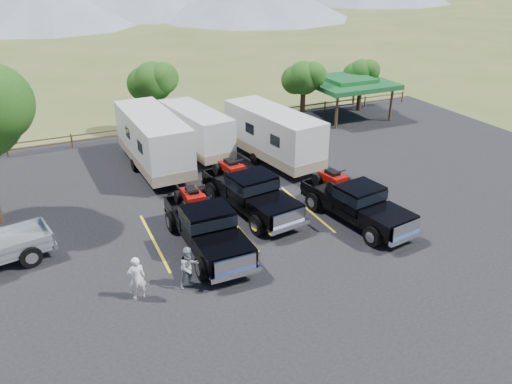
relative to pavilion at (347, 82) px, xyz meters
name	(u,v)px	position (x,y,z in m)	size (l,w,h in m)	color
ground	(312,256)	(-13.00, -17.00, -2.79)	(320.00, 320.00, 0.00)	#455323
asphalt_lot	(281,225)	(-13.00, -14.00, -2.77)	(44.00, 34.00, 0.04)	black
stall_lines	(272,216)	(-13.00, -13.00, -2.74)	(12.12, 5.50, 0.01)	yellow
tree_ne_a	(303,78)	(-4.03, 0.01, 0.69)	(3.11, 2.92, 4.76)	black
tree_ne_b	(361,73)	(1.98, 1.01, 0.34)	(2.77, 2.59, 4.27)	black
tree_north	(153,82)	(-15.03, 2.02, 1.05)	(3.46, 3.24, 5.25)	black
rail_fence	(211,121)	(-11.00, 1.50, -2.18)	(36.12, 0.12, 1.00)	brown
pavilion	(347,82)	(0.00, 0.00, 0.00)	(6.20, 6.20, 3.22)	brown
rig_left	(206,225)	(-16.92, -14.36, -1.67)	(2.42, 6.74, 2.25)	black
rig_center	(249,191)	(-13.74, -11.91, -1.66)	(3.15, 7.03, 2.27)	black
rig_right	(355,201)	(-9.50, -15.05, -1.71)	(3.05, 6.71, 2.16)	black
trailer_left	(153,141)	(-16.80, -4.57, -0.95)	(2.91, 9.90, 3.44)	silver
trailer_center	(195,131)	(-13.65, -3.01, -1.20)	(3.14, 8.58, 2.97)	silver
trailer_right	(273,136)	(-9.73, -6.44, -1.02)	(3.66, 9.56, 3.31)	silver
person_a	(137,278)	(-20.54, -16.84, -1.84)	(0.66, 0.44, 1.82)	white
person_b	(189,267)	(-18.52, -16.92, -1.87)	(0.85, 0.66, 1.75)	gray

